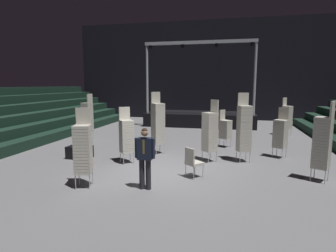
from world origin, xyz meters
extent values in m
cube|color=slate|center=(0.00, 0.00, -0.05)|extent=(22.00, 30.00, 0.10)
cube|color=black|center=(0.00, 15.00, 4.00)|extent=(22.00, 0.30, 8.00)
cube|color=black|center=(-6.88, 1.00, 0.23)|extent=(0.75, 24.00, 0.45)
cube|color=black|center=(0.00, 11.12, 0.45)|extent=(7.49, 3.11, 0.91)
cylinder|color=#9EA0A8|center=(-3.50, 9.82, 3.22)|extent=(0.16, 0.16, 4.62)
cylinder|color=#9EA0A8|center=(3.50, 9.82, 3.22)|extent=(0.16, 0.16, 4.62)
cube|color=#9EA0A8|center=(0.00, 9.82, 5.53)|extent=(7.19, 0.20, 0.20)
cylinder|color=black|center=(-3.25, 9.82, 5.31)|extent=(0.18, 0.18, 0.22)
cylinder|color=black|center=(-1.08, 9.82, 5.31)|extent=(0.18, 0.18, 0.22)
cylinder|color=black|center=(1.08, 9.82, 5.31)|extent=(0.18, 0.18, 0.22)
cylinder|color=black|center=(3.25, 9.82, 5.31)|extent=(0.18, 0.18, 0.22)
cylinder|color=black|center=(-0.04, -1.51, 0.42)|extent=(0.15, 0.15, 0.84)
cylinder|color=black|center=(-0.22, -1.51, 0.42)|extent=(0.15, 0.15, 0.84)
cube|color=silver|center=(-0.13, -1.57, 1.14)|extent=(0.18, 0.10, 0.60)
cube|color=black|center=(-0.13, -1.51, 1.14)|extent=(0.41, 0.24, 0.60)
cube|color=brown|center=(-0.13, -1.62, 1.21)|extent=(0.06, 0.01, 0.38)
cylinder|color=black|center=(0.10, -1.50, 1.15)|extent=(0.10, 0.10, 0.55)
cylinder|color=black|center=(-0.37, -1.51, 1.15)|extent=(0.10, 0.10, 0.55)
sphere|color=#936B4C|center=(-0.13, -1.51, 1.57)|extent=(0.20, 0.20, 0.20)
sphere|color=black|center=(-0.13, -1.51, 1.63)|extent=(0.16, 0.16, 0.16)
cylinder|color=#B2B5BA|center=(2.85, 1.85, 0.20)|extent=(0.02, 0.02, 0.40)
cylinder|color=#B2B5BA|center=(2.49, 1.72, 0.20)|extent=(0.02, 0.02, 0.40)
cylinder|color=#B2B5BA|center=(2.72, 2.20, 0.20)|extent=(0.02, 0.02, 0.40)
cylinder|color=#B2B5BA|center=(2.36, 2.08, 0.20)|extent=(0.02, 0.02, 0.40)
cube|color=#B7B2A3|center=(2.60, 1.96, 0.44)|extent=(0.56, 0.56, 0.08)
cube|color=#B7B2A3|center=(2.60, 1.96, 0.53)|extent=(0.56, 0.56, 0.08)
cube|color=#B7B2A3|center=(2.60, 1.96, 0.61)|extent=(0.56, 0.56, 0.08)
cube|color=#B7B2A3|center=(2.60, 1.96, 0.70)|extent=(0.56, 0.56, 0.08)
cube|color=#B7B2A3|center=(2.60, 1.96, 0.78)|extent=(0.56, 0.56, 0.08)
cube|color=#B7B2A3|center=(2.60, 1.96, 0.87)|extent=(0.56, 0.56, 0.08)
cube|color=#B7B2A3|center=(2.60, 1.96, 0.95)|extent=(0.56, 0.56, 0.08)
cube|color=#B7B2A3|center=(2.60, 1.96, 1.04)|extent=(0.56, 0.56, 0.08)
cube|color=#B7B2A3|center=(2.60, 1.96, 1.12)|extent=(0.56, 0.56, 0.08)
cube|color=#B7B2A3|center=(2.60, 1.96, 1.21)|extent=(0.56, 0.56, 0.08)
cube|color=#B7B2A3|center=(2.60, 1.96, 1.29)|extent=(0.56, 0.56, 0.08)
cube|color=#B7B2A3|center=(2.60, 1.96, 1.38)|extent=(0.56, 0.56, 0.08)
cube|color=#B7B2A3|center=(2.60, 1.96, 1.46)|extent=(0.56, 0.56, 0.08)
cube|color=#B7B2A3|center=(2.60, 1.96, 1.55)|extent=(0.56, 0.56, 0.08)
cube|color=#B7B2A3|center=(2.60, 1.96, 1.63)|extent=(0.56, 0.56, 0.08)
cube|color=#B7B2A3|center=(2.60, 1.96, 1.72)|extent=(0.56, 0.56, 0.08)
cube|color=#B7B2A3|center=(2.60, 1.96, 1.80)|extent=(0.56, 0.56, 0.08)
cube|color=#B7B2A3|center=(2.60, 1.96, 1.89)|extent=(0.56, 0.56, 0.08)
cube|color=#B7B2A3|center=(2.60, 1.96, 1.97)|extent=(0.56, 0.56, 0.08)
cube|color=#B7B2A3|center=(2.60, 1.96, 2.06)|extent=(0.56, 0.56, 0.08)
cube|color=#B7B2A3|center=(2.54, 2.15, 2.33)|extent=(0.40, 0.18, 0.46)
cylinder|color=#B2B5BA|center=(-5.35, 4.37, 0.20)|extent=(0.02, 0.02, 0.40)
cylinder|color=#B2B5BA|center=(-5.29, 4.74, 0.20)|extent=(0.02, 0.02, 0.40)
cylinder|color=#B2B5BA|center=(-4.98, 4.31, 0.20)|extent=(0.02, 0.02, 0.40)
cylinder|color=#B2B5BA|center=(-4.92, 4.68, 0.20)|extent=(0.02, 0.02, 0.40)
cube|color=#B7B2A3|center=(-5.13, 4.53, 0.44)|extent=(0.50, 0.50, 0.08)
cube|color=#B7B2A3|center=(-5.13, 4.53, 0.53)|extent=(0.50, 0.50, 0.08)
cube|color=#B7B2A3|center=(-5.13, 4.53, 0.61)|extent=(0.50, 0.50, 0.08)
cube|color=#B7B2A3|center=(-5.13, 4.53, 0.70)|extent=(0.50, 0.50, 0.08)
cube|color=#B7B2A3|center=(-5.13, 4.53, 0.78)|extent=(0.50, 0.50, 0.08)
cube|color=#B7B2A3|center=(-5.13, 4.53, 0.87)|extent=(0.50, 0.50, 0.08)
cube|color=#B7B2A3|center=(-5.13, 4.53, 0.95)|extent=(0.50, 0.50, 0.08)
cube|color=#B7B2A3|center=(-5.13, 4.53, 1.04)|extent=(0.50, 0.50, 0.08)
cube|color=#B7B2A3|center=(-5.13, 4.53, 1.12)|extent=(0.50, 0.50, 0.08)
cube|color=#B7B2A3|center=(-5.13, 4.53, 1.21)|extent=(0.50, 0.50, 0.08)
cube|color=#B7B2A3|center=(-5.13, 4.53, 1.29)|extent=(0.50, 0.50, 0.08)
cube|color=#B7B2A3|center=(-5.13, 4.53, 1.38)|extent=(0.50, 0.50, 0.08)
cube|color=#B7B2A3|center=(-5.13, 4.53, 1.46)|extent=(0.50, 0.50, 0.08)
cube|color=#B7B2A3|center=(-5.13, 4.53, 1.55)|extent=(0.50, 0.50, 0.08)
cube|color=#B7B2A3|center=(-5.13, 4.53, 1.63)|extent=(0.50, 0.50, 0.08)
cube|color=#B7B2A3|center=(-5.13, 4.53, 1.72)|extent=(0.50, 0.50, 0.08)
cube|color=#B7B2A3|center=(-5.13, 4.53, 1.80)|extent=(0.50, 0.50, 0.08)
cube|color=#B7B2A3|center=(-5.13, 4.53, 1.89)|extent=(0.50, 0.50, 0.08)
cube|color=#B7B2A3|center=(-4.94, 4.50, 2.16)|extent=(0.11, 0.41, 0.46)
cylinder|color=#B2B5BA|center=(4.49, 0.17, 0.20)|extent=(0.02, 0.02, 0.40)
cylinder|color=#B2B5BA|center=(4.67, 0.50, 0.20)|extent=(0.02, 0.02, 0.40)
cylinder|color=#B2B5BA|center=(4.82, -0.02, 0.20)|extent=(0.02, 0.02, 0.40)
cylinder|color=#B2B5BA|center=(5.01, 0.32, 0.20)|extent=(0.02, 0.02, 0.40)
cube|color=#B7B2A3|center=(4.75, 0.24, 0.44)|extent=(0.60, 0.60, 0.08)
cube|color=#B7B2A3|center=(4.75, 0.24, 0.53)|extent=(0.60, 0.60, 0.08)
cube|color=#B7B2A3|center=(4.75, 0.24, 0.61)|extent=(0.60, 0.60, 0.08)
cube|color=#B7B2A3|center=(4.75, 0.24, 0.70)|extent=(0.60, 0.60, 0.08)
cube|color=#B7B2A3|center=(4.75, 0.24, 0.78)|extent=(0.60, 0.60, 0.08)
cube|color=#B7B2A3|center=(4.75, 0.24, 0.87)|extent=(0.60, 0.60, 0.08)
cube|color=#B7B2A3|center=(4.75, 0.24, 0.95)|extent=(0.60, 0.60, 0.08)
cube|color=#B7B2A3|center=(4.75, 0.24, 1.04)|extent=(0.60, 0.60, 0.08)
cube|color=#B7B2A3|center=(4.75, 0.24, 1.12)|extent=(0.60, 0.60, 0.08)
cube|color=#B7B2A3|center=(4.75, 0.24, 1.21)|extent=(0.60, 0.60, 0.08)
cube|color=#B7B2A3|center=(4.75, 0.24, 1.29)|extent=(0.60, 0.60, 0.08)
cube|color=#B7B2A3|center=(4.75, 0.24, 1.38)|extent=(0.60, 0.60, 0.08)
cube|color=#B7B2A3|center=(4.75, 0.24, 1.46)|extent=(0.60, 0.60, 0.08)
cube|color=#B7B2A3|center=(4.75, 0.24, 1.55)|extent=(0.60, 0.60, 0.08)
cube|color=#B7B2A3|center=(4.75, 0.24, 1.63)|extent=(0.60, 0.60, 0.08)
cube|color=#B7B2A3|center=(4.75, 0.24, 1.72)|extent=(0.60, 0.60, 0.08)
cube|color=#B7B2A3|center=(4.75, 0.24, 1.80)|extent=(0.60, 0.60, 0.08)
cube|color=#B7B2A3|center=(4.75, 0.24, 1.89)|extent=(0.60, 0.60, 0.08)
cube|color=#B7B2A3|center=(4.92, 0.15, 2.16)|extent=(0.24, 0.38, 0.46)
cylinder|color=#B2B5BA|center=(5.45, 8.12, 0.20)|extent=(0.02, 0.02, 0.40)
cylinder|color=#B2B5BA|center=(5.22, 7.82, 0.20)|extent=(0.02, 0.02, 0.40)
cylinder|color=#B2B5BA|center=(5.15, 8.36, 0.20)|extent=(0.02, 0.02, 0.40)
cylinder|color=#B2B5BA|center=(4.92, 8.05, 0.20)|extent=(0.02, 0.02, 0.40)
cube|color=#B7B2A3|center=(5.19, 8.09, 0.44)|extent=(0.62, 0.62, 0.08)
cube|color=#B7B2A3|center=(5.19, 8.09, 0.53)|extent=(0.62, 0.62, 0.08)
cube|color=#B7B2A3|center=(5.19, 8.09, 0.61)|extent=(0.62, 0.62, 0.08)
cube|color=#B7B2A3|center=(5.19, 8.09, 0.70)|extent=(0.62, 0.62, 0.08)
cube|color=#B7B2A3|center=(5.19, 8.09, 0.78)|extent=(0.62, 0.62, 0.08)
cube|color=#B7B2A3|center=(5.19, 8.09, 0.87)|extent=(0.62, 0.62, 0.08)
cube|color=#B7B2A3|center=(5.19, 8.09, 0.95)|extent=(0.62, 0.62, 0.08)
cube|color=#B7B2A3|center=(5.19, 8.09, 1.04)|extent=(0.62, 0.62, 0.08)
cube|color=#B7B2A3|center=(5.19, 8.09, 1.12)|extent=(0.62, 0.62, 0.08)
cube|color=#B7B2A3|center=(5.19, 8.09, 1.21)|extent=(0.62, 0.62, 0.08)
cube|color=#B7B2A3|center=(5.19, 8.09, 1.29)|extent=(0.62, 0.62, 0.08)
cube|color=#B7B2A3|center=(5.19, 8.09, 1.38)|extent=(0.62, 0.62, 0.08)
cube|color=#B7B2A3|center=(5.19, 8.09, 1.46)|extent=(0.62, 0.62, 0.08)
cube|color=#B7B2A3|center=(5.19, 8.09, 1.55)|extent=(0.62, 0.62, 0.08)
cube|color=#B7B2A3|center=(5.19, 8.09, 1.63)|extent=(0.62, 0.62, 0.08)
cube|color=#B7B2A3|center=(5.03, 8.21, 1.91)|extent=(0.29, 0.35, 0.46)
cylinder|color=#B2B5BA|center=(-0.56, 2.51, 0.20)|extent=(0.02, 0.02, 0.40)
cylinder|color=#B2B5BA|center=(-0.83, 2.25, 0.20)|extent=(0.02, 0.02, 0.40)
cylinder|color=#B2B5BA|center=(-0.81, 2.78, 0.20)|extent=(0.02, 0.02, 0.40)
cylinder|color=#B2B5BA|center=(-1.09, 2.52, 0.20)|extent=(0.02, 0.02, 0.40)
cube|color=#B7B2A3|center=(-0.82, 2.51, 0.44)|extent=(0.62, 0.62, 0.08)
cube|color=#B7B2A3|center=(-0.82, 2.51, 0.53)|extent=(0.62, 0.62, 0.08)
cube|color=#B7B2A3|center=(-0.82, 2.51, 0.61)|extent=(0.62, 0.62, 0.08)
cube|color=#B7B2A3|center=(-0.82, 2.51, 0.70)|extent=(0.62, 0.62, 0.08)
cube|color=#B7B2A3|center=(-0.82, 2.51, 0.78)|extent=(0.62, 0.62, 0.08)
cube|color=#B7B2A3|center=(-0.82, 2.51, 0.87)|extent=(0.62, 0.62, 0.08)
cube|color=#B7B2A3|center=(-0.82, 2.51, 0.95)|extent=(0.62, 0.62, 0.08)
cube|color=#B7B2A3|center=(-0.82, 2.51, 1.04)|extent=(0.62, 0.62, 0.08)
cube|color=#B7B2A3|center=(-0.82, 2.51, 1.12)|extent=(0.62, 0.62, 0.08)
cube|color=#B7B2A3|center=(-0.82, 2.51, 1.21)|extent=(0.62, 0.62, 0.08)
cube|color=#B7B2A3|center=(-0.82, 2.51, 1.29)|extent=(0.62, 0.62, 0.08)
cube|color=#B7B2A3|center=(-0.82, 2.51, 1.38)|extent=(0.62, 0.62, 0.08)
cube|color=#B7B2A3|center=(-0.82, 2.51, 1.46)|extent=(0.62, 0.62, 0.08)
cube|color=#B7B2A3|center=(-0.82, 2.51, 1.55)|extent=(0.62, 0.62, 0.08)
cube|color=#B7B2A3|center=(-0.82, 2.51, 1.63)|extent=(0.62, 0.62, 0.08)
cube|color=#B7B2A3|center=(-0.82, 2.51, 1.72)|extent=(0.62, 0.62, 0.08)
cube|color=#B7B2A3|center=(-0.82, 2.51, 1.80)|extent=(0.62, 0.62, 0.08)
cube|color=#B7B2A3|center=(-0.82, 2.51, 1.89)|extent=(0.62, 0.62, 0.08)
cube|color=#B7B2A3|center=(-0.82, 2.51, 1.97)|extent=(0.62, 0.62, 0.08)
cube|color=#B7B2A3|center=(-0.82, 2.51, 2.06)|extent=(0.62, 0.62, 0.08)
cube|color=#B7B2A3|center=(-0.96, 2.66, 2.33)|extent=(0.33, 0.31, 0.46)
cylinder|color=#B2B5BA|center=(-1.31, 0.83, 0.20)|extent=(0.02, 0.02, 0.40)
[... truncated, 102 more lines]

